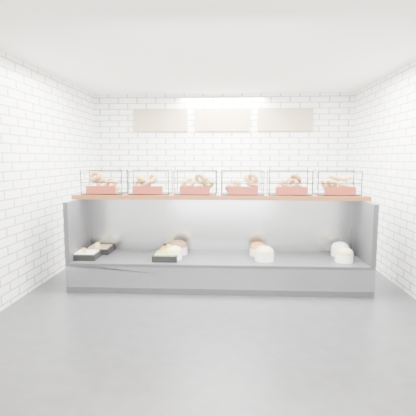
{
  "coord_description": "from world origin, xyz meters",
  "views": [
    {
      "loc": [
        0.16,
        -5.23,
        1.76
      ],
      "look_at": [
        -0.15,
        0.45,
        1.07
      ],
      "focal_mm": 35.0,
      "sensor_mm": 36.0,
      "label": 1
    }
  ],
  "objects": [
    {
      "name": "bagel_shelf",
      "position": [
        0.0,
        0.52,
        1.39
      ],
      "size": [
        4.1,
        0.5,
        0.4
      ],
      "color": "#542612",
      "rests_on": "display_case"
    },
    {
      "name": "room_shell",
      "position": [
        0.0,
        0.6,
        2.06
      ],
      "size": [
        5.02,
        5.51,
        3.01
      ],
      "color": "white",
      "rests_on": "ground"
    },
    {
      "name": "prep_counter",
      "position": [
        -0.01,
        2.43,
        0.47
      ],
      "size": [
        4.0,
        0.6,
        1.2
      ],
      "color": "#93969B",
      "rests_on": "ground"
    },
    {
      "name": "display_case",
      "position": [
        -0.0,
        0.35,
        0.33
      ],
      "size": [
        4.0,
        0.9,
        1.2
      ],
      "color": "black",
      "rests_on": "ground"
    },
    {
      "name": "ground",
      "position": [
        0.0,
        0.0,
        0.0
      ],
      "size": [
        5.5,
        5.5,
        0.0
      ],
      "primitive_type": "plane",
      "color": "black",
      "rests_on": "ground"
    }
  ]
}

